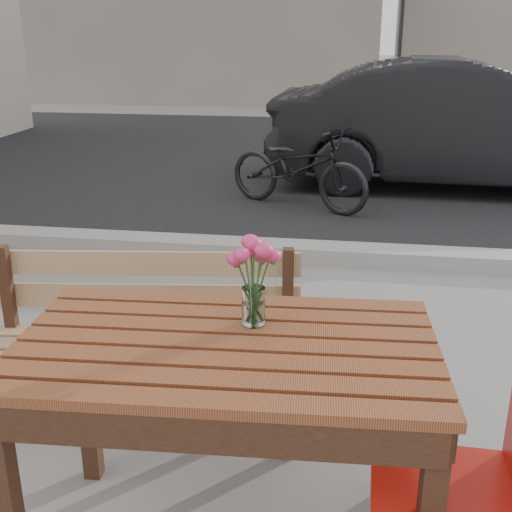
{
  "coord_description": "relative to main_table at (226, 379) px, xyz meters",
  "views": [
    {
      "loc": [
        0.6,
        -1.61,
        1.68
      ],
      "look_at": [
        0.31,
        0.27,
        1.0
      ],
      "focal_mm": 45.0,
      "sensor_mm": 36.0,
      "label": 1
    }
  ],
  "objects": [
    {
      "name": "main_table",
      "position": [
        0.0,
        0.0,
        0.0
      ],
      "size": [
        1.32,
        0.81,
        0.79
      ],
      "rotation": [
        0.0,
        0.0,
        0.06
      ],
      "color": "#572817",
      "rests_on": "ground"
    },
    {
      "name": "bicycle",
      "position": [
        -0.18,
        4.4,
        -0.26
      ],
      "size": [
        1.59,
        1.13,
        0.79
      ],
      "primitive_type": "imported",
      "rotation": [
        0.0,
        0.0,
        1.12
      ],
      "color": "black",
      "rests_on": "ground"
    },
    {
      "name": "main_vase",
      "position": [
        0.06,
        0.13,
        0.31
      ],
      "size": [
        0.16,
        0.16,
        0.29
      ],
      "color": "white",
      "rests_on": "main_table"
    },
    {
      "name": "street",
      "position": [
        -0.25,
        4.98,
        -0.63
      ],
      "size": [
        30.0,
        8.12,
        0.12
      ],
      "color": "black",
      "rests_on": "ground"
    },
    {
      "name": "red_chair",
      "position": [
        0.75,
        -0.18,
        -0.15
      ],
      "size": [
        0.44,
        0.44,
        0.88
      ],
      "rotation": [
        0.0,
        0.0,
        -1.6
      ],
      "color": "red",
      "rests_on": "ground"
    },
    {
      "name": "parked_car",
      "position": [
        1.52,
        5.5,
        0.03
      ],
      "size": [
        4.19,
        1.59,
        1.37
      ],
      "primitive_type": "imported",
      "rotation": [
        0.0,
        0.0,
        1.54
      ],
      "color": "black",
      "rests_on": "ground"
    },
    {
      "name": "main_bench",
      "position": [
        -0.49,
        0.68,
        -0.16
      ],
      "size": [
        1.37,
        0.56,
        0.83
      ],
      "rotation": [
        0.0,
        0.0,
        0.13
      ],
      "color": "#96734D",
      "rests_on": "ground"
    }
  ]
}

